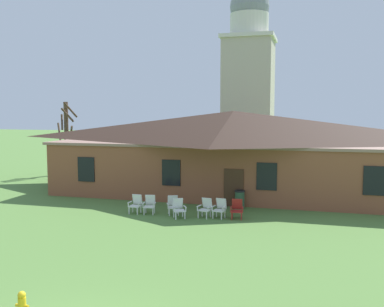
{
  "coord_description": "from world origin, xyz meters",
  "views": [
    {
      "loc": [
        4.98,
        -7.88,
        5.27
      ],
      "look_at": [
        0.26,
        9.25,
        3.54
      ],
      "focal_mm": 40.51,
      "sensor_mm": 36.0,
      "label": 1
    }
  ],
  "objects": [
    {
      "name": "lawn_chair_by_porch",
      "position": [
        -3.71,
        12.67,
        0.5
      ],
      "size": [
        0.65,
        0.68,
        0.96
      ],
      "color": "silver",
      "rests_on": "ground"
    },
    {
      "name": "brick_building",
      "position": [
        0.0,
        20.55,
        2.7
      ],
      "size": [
        22.61,
        10.4,
        5.3
      ],
      "color": "brown",
      "rests_on": "ground"
    },
    {
      "name": "lawn_chair_far_side",
      "position": [
        0.71,
        12.83,
        0.5
      ],
      "size": [
        0.72,
        0.76,
        0.96
      ],
      "color": "silver",
      "rests_on": "ground"
    },
    {
      "name": "fire_hydrant",
      "position": [
        -1.9,
        1.04,
        0.38
      ],
      "size": [
        0.36,
        0.28,
        0.79
      ],
      "color": "gold",
      "rests_on": "ground"
    },
    {
      "name": "trash_bin",
      "position": [
        1.31,
        15.25,
        0.5
      ],
      "size": [
        0.56,
        0.56,
        0.98
      ],
      "color": "#335638",
      "rests_on": "ground"
    },
    {
      "name": "lawn_chair_near_door",
      "position": [
        -2.97,
        12.73,
        0.5
      ],
      "size": [
        0.71,
        0.75,
        0.96
      ],
      "color": "silver",
      "rests_on": "ground"
    },
    {
      "name": "lawn_chair_middle",
      "position": [
        -1.27,
        12.28,
        0.5
      ],
      "size": [
        0.84,
        0.86,
        0.96
      ],
      "color": "white",
      "rests_on": "ground"
    },
    {
      "name": "lawn_chair_right_end",
      "position": [
        -0.01,
        12.74,
        0.5
      ],
      "size": [
        0.73,
        0.77,
        0.96
      ],
      "color": "silver",
      "rests_on": "ground"
    },
    {
      "name": "dome_tower",
      "position": [
        -1.22,
        36.0,
        8.38
      ],
      "size": [
        5.18,
        5.18,
        18.4
      ],
      "color": "#BCB29E",
      "rests_on": "ground"
    },
    {
      "name": "bare_tree_beside_building",
      "position": [
        -14.81,
        24.25,
        3.31
      ],
      "size": [
        1.82,
        1.57,
        6.05
      ],
      "color": "brown",
      "rests_on": "ground"
    },
    {
      "name": "lawn_chair_left_end",
      "position": [
        -1.76,
        12.92,
        0.5
      ],
      "size": [
        0.8,
        0.84,
        0.96
      ],
      "color": "silver",
      "rests_on": "ground"
    },
    {
      "name": "lawn_chair_under_eave",
      "position": [
        1.55,
        12.91,
        0.5
      ],
      "size": [
        0.69,
        0.73,
        0.96
      ],
      "color": "maroon",
      "rests_on": "ground"
    }
  ]
}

